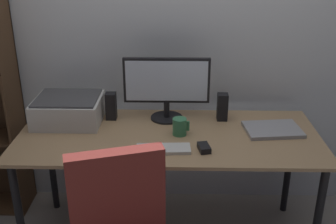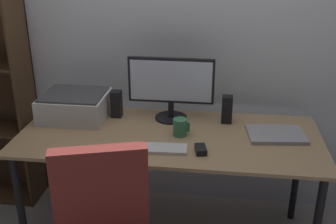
# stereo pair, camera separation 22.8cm
# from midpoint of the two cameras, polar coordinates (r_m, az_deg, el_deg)

# --- Properties ---
(back_wall) EXTENTS (6.40, 0.10, 2.60)m
(back_wall) POSITION_cam_midpoint_polar(r_m,az_deg,el_deg) (2.73, 4.06, 12.52)
(back_wall) COLOR silver
(back_wall) RESTS_ON ground
(desk) EXTENTS (1.74, 0.74, 0.74)m
(desk) POSITION_cam_midpoint_polar(r_m,az_deg,el_deg) (2.43, 2.84, -4.78)
(desk) COLOR tan
(desk) RESTS_ON ground
(monitor) EXTENTS (0.53, 0.20, 0.39)m
(monitor) POSITION_cam_midpoint_polar(r_m,az_deg,el_deg) (2.51, 3.02, 3.76)
(monitor) COLOR black
(monitor) RESTS_ON desk
(keyboard) EXTENTS (0.29, 0.12, 0.02)m
(keyboard) POSITION_cam_midpoint_polar(r_m,az_deg,el_deg) (2.21, 1.84, -5.15)
(keyboard) COLOR silver
(keyboard) RESTS_ON desk
(mouse) EXTENTS (0.07, 0.11, 0.03)m
(mouse) POSITION_cam_midpoint_polar(r_m,az_deg,el_deg) (2.21, 7.50, -5.23)
(mouse) COLOR black
(mouse) RESTS_ON desk
(coffee_mug) EXTENTS (0.10, 0.08, 0.10)m
(coffee_mug) POSITION_cam_midpoint_polar(r_m,az_deg,el_deg) (2.36, 4.45, -2.18)
(coffee_mug) COLOR #387F51
(coffee_mug) RESTS_ON desk
(laptop) EXTENTS (0.34, 0.26, 0.02)m
(laptop) POSITION_cam_midpoint_polar(r_m,az_deg,el_deg) (2.47, 17.27, -3.04)
(laptop) COLOR #99999E
(laptop) RESTS_ON desk
(speaker_left) EXTENTS (0.06, 0.07, 0.17)m
(speaker_left) POSITION_cam_midpoint_polar(r_m,az_deg,el_deg) (2.60, -4.66, 1.07)
(speaker_left) COLOR black
(speaker_left) RESTS_ON desk
(speaker_right) EXTENTS (0.06, 0.07, 0.17)m
(speaker_right) POSITION_cam_midpoint_polar(r_m,az_deg,el_deg) (2.56, 10.68, 0.32)
(speaker_right) COLOR black
(speaker_right) RESTS_ON desk
(printer) EXTENTS (0.40, 0.34, 0.16)m
(printer) POSITION_cam_midpoint_polar(r_m,az_deg,el_deg) (2.62, -10.33, 0.82)
(printer) COLOR silver
(printer) RESTS_ON desk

